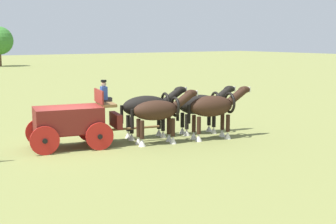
# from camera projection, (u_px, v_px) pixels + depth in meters

# --- Properties ---
(ground_plane) EXTENTS (220.00, 220.00, 0.00)m
(ground_plane) POSITION_uv_depth(u_px,v_px,m) (69.00, 148.00, 18.88)
(ground_plane) COLOR olive
(show_wagon) EXTENTS (5.64, 2.48, 2.69)m
(show_wagon) POSITION_uv_depth(u_px,v_px,m) (72.00, 120.00, 18.76)
(show_wagon) COLOR maroon
(show_wagon) RESTS_ON ground
(draft_horse_rear_near) EXTENTS (3.11, 1.35, 2.25)m
(draft_horse_rear_near) POSITION_uv_depth(u_px,v_px,m) (148.00, 107.00, 20.61)
(draft_horse_rear_near) COLOR black
(draft_horse_rear_near) RESTS_ON ground
(draft_horse_rear_off) EXTENTS (2.99, 1.23, 2.24)m
(draft_horse_rear_off) POSITION_uv_depth(u_px,v_px,m) (159.00, 112.00, 19.43)
(draft_horse_rear_off) COLOR #331E14
(draft_horse_rear_off) RESTS_ON ground
(draft_horse_lead_near) EXTENTS (3.01, 1.30, 2.19)m
(draft_horse_lead_near) POSITION_uv_depth(u_px,v_px,m) (201.00, 105.00, 21.58)
(draft_horse_lead_near) COLOR black
(draft_horse_lead_near) RESTS_ON ground
(draft_horse_lead_off) EXTENTS (3.06, 1.32, 2.29)m
(draft_horse_lead_off) POSITION_uv_depth(u_px,v_px,m) (214.00, 107.00, 20.37)
(draft_horse_lead_off) COLOR #331E14
(draft_horse_lead_off) RESTS_ON ground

